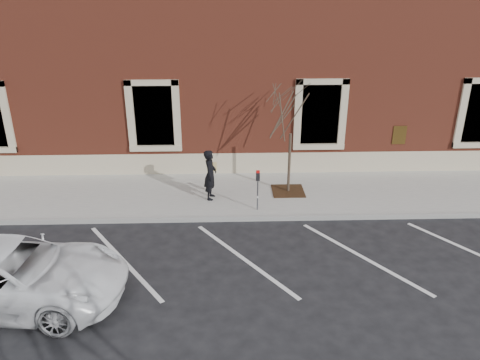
{
  "coord_description": "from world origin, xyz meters",
  "views": [
    {
      "loc": [
        -0.42,
        -12.88,
        6.86
      ],
      "look_at": [
        0.0,
        0.6,
        1.1
      ],
      "focal_mm": 35.0,
      "sensor_mm": 36.0,
      "label": 1
    }
  ],
  "objects_px": {
    "parking_meter": "(258,183)",
    "white_truck": "(10,274)",
    "man": "(210,175)",
    "sapling": "(291,117)"
  },
  "relations": [
    {
      "from": "sapling",
      "to": "white_truck",
      "type": "distance_m",
      "value": 9.25
    },
    {
      "from": "parking_meter",
      "to": "sapling",
      "type": "distance_m",
      "value": 2.49
    },
    {
      "from": "parking_meter",
      "to": "white_truck",
      "type": "height_order",
      "value": "parking_meter"
    },
    {
      "from": "white_truck",
      "to": "man",
      "type": "bearing_deg",
      "value": -35.65
    },
    {
      "from": "white_truck",
      "to": "parking_meter",
      "type": "bearing_deg",
      "value": -49.37
    },
    {
      "from": "man",
      "to": "white_truck",
      "type": "bearing_deg",
      "value": 147.98
    },
    {
      "from": "parking_meter",
      "to": "white_truck",
      "type": "relative_size",
      "value": 0.25
    },
    {
      "from": "man",
      "to": "sapling",
      "type": "relative_size",
      "value": 0.45
    },
    {
      "from": "parking_meter",
      "to": "sapling",
      "type": "bearing_deg",
      "value": 43.29
    },
    {
      "from": "man",
      "to": "parking_meter",
      "type": "xyz_separation_m",
      "value": [
        1.5,
        -0.9,
        0.08
      ]
    }
  ]
}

